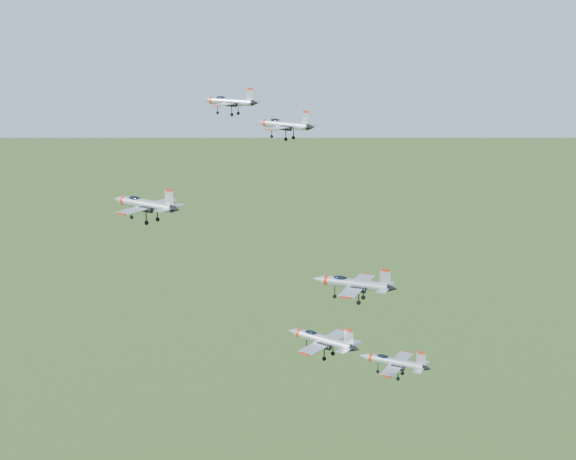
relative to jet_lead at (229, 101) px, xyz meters
The scene contains 6 objects.
jet_lead is the anchor object (origin of this frame).
jet_left_high 16.42m from the jet_lead, 19.45° to the right, with size 10.76×8.84×2.88m.
jet_right_high 26.53m from the jet_lead, 80.69° to the right, with size 12.89×10.65×3.45m.
jet_left_low 37.04m from the jet_lead, ahead, with size 13.15×11.15×3.56m.
jet_right_low 49.44m from the jet_lead, 34.22° to the right, with size 10.71×8.79×2.87m.
jet_trail 50.08m from the jet_lead, 11.17° to the right, with size 10.82×9.09×2.90m.
Camera 1 is at (75.28, -89.97, 150.77)m, focal length 50.00 mm.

